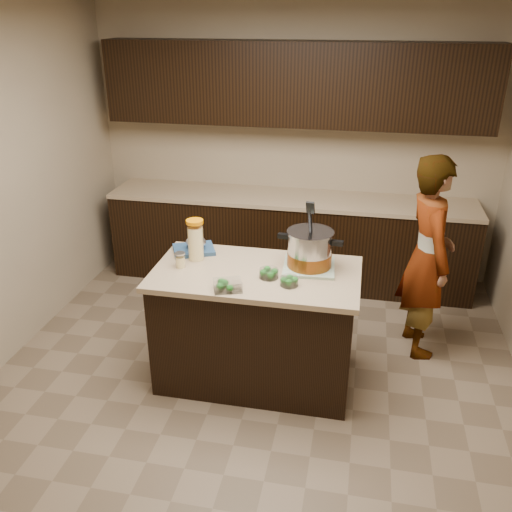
{
  "coord_description": "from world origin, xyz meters",
  "views": [
    {
      "loc": [
        0.68,
        -3.35,
        2.59
      ],
      "look_at": [
        0.0,
        0.0,
        1.02
      ],
      "focal_mm": 38.0,
      "sensor_mm": 36.0,
      "label": 1
    }
  ],
  "objects_px": {
    "person": "(427,257)",
    "stock_pot": "(310,251)",
    "lemonade_pitcher": "(196,241)",
    "island": "(256,326)"
  },
  "relations": [
    {
      "from": "stock_pot",
      "to": "lemonade_pitcher",
      "type": "relative_size",
      "value": 1.56
    },
    {
      "from": "island",
      "to": "person",
      "type": "height_order",
      "value": "person"
    },
    {
      "from": "island",
      "to": "person",
      "type": "bearing_deg",
      "value": 28.58
    },
    {
      "from": "island",
      "to": "lemonade_pitcher",
      "type": "relative_size",
      "value": 4.81
    },
    {
      "from": "person",
      "to": "stock_pot",
      "type": "bearing_deg",
      "value": 108.75
    },
    {
      "from": "stock_pot",
      "to": "lemonade_pitcher",
      "type": "xyz_separation_m",
      "value": [
        -0.83,
        -0.02,
        0.01
      ]
    },
    {
      "from": "lemonade_pitcher",
      "to": "person",
      "type": "distance_m",
      "value": 1.81
    },
    {
      "from": "island",
      "to": "stock_pot",
      "type": "relative_size",
      "value": 3.09
    },
    {
      "from": "lemonade_pitcher",
      "to": "person",
      "type": "relative_size",
      "value": 0.19
    },
    {
      "from": "lemonade_pitcher",
      "to": "island",
      "type": "bearing_deg",
      "value": -13.83
    }
  ]
}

